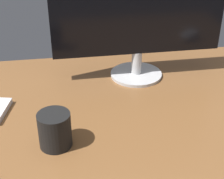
% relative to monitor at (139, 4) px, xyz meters
% --- Properties ---
extents(desk, '(1.40, 0.84, 0.02)m').
position_rel_monitor_xyz_m(desk, '(-0.18, -0.23, -0.26)').
color(desk, brown).
rests_on(desk, ground).
extents(monitor, '(0.55, 0.17, 0.44)m').
position_rel_monitor_xyz_m(monitor, '(0.00, 0.00, 0.00)').
color(monitor, silver).
rests_on(monitor, desk).
extents(coffee_mug, '(0.08, 0.08, 0.09)m').
position_rel_monitor_xyz_m(coffee_mug, '(-0.27, -0.33, -0.20)').
color(coffee_mug, black).
rests_on(coffee_mug, desk).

